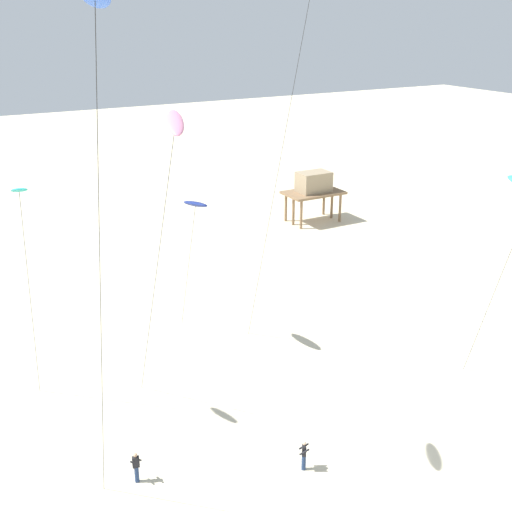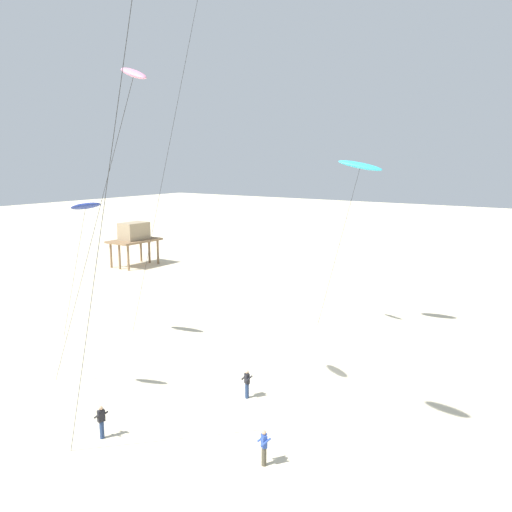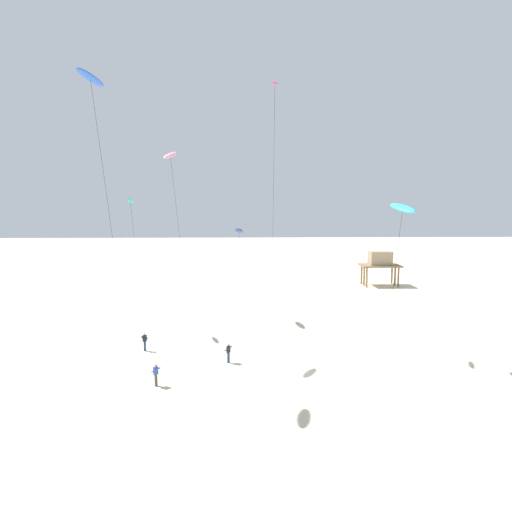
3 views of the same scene
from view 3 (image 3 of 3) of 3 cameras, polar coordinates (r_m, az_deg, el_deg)
ground_plane at (r=36.88m, az=3.75°, el=-14.25°), size 260.00×260.00×0.00m
kite_magenta at (r=43.69m, az=2.41°, el=20.30°), size 1.08×8.80×24.39m
kite_blue at (r=35.70m, az=-20.37°, el=20.27°), size 1.84×7.74×22.50m
kite_cyan at (r=37.85m, az=18.22°, el=5.80°), size 1.79×5.02×13.43m
kite_pink at (r=39.49m, az=-10.85°, el=12.28°), size 1.40×9.44×17.75m
kite_navy at (r=50.19m, az=-2.19°, el=3.23°), size 1.12×5.04×10.60m
kite_teal at (r=47.54m, az=-15.74°, el=6.47°), size 0.88×4.53×13.78m
kite_flyer_nearest at (r=34.23m, az=-12.68°, el=-14.53°), size 0.72×0.72×1.67m
kite_flyer_middle at (r=41.88m, az=-14.04°, el=-10.52°), size 0.62×0.60×1.67m
kite_flyer_furthest at (r=37.93m, az=-3.54°, el=-12.19°), size 0.70×0.71×1.67m
stilt_house at (r=73.41m, az=15.58°, el=-0.61°), size 6.23×3.84×5.48m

